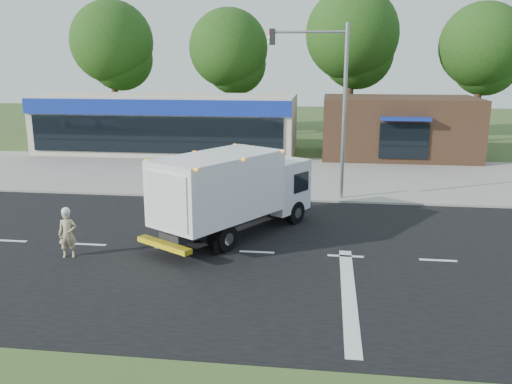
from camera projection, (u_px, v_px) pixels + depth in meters
ground at (257, 252)px, 18.50m from camera, size 120.00×120.00×0.00m
road_asphalt at (257, 252)px, 18.50m from camera, size 60.00×14.00×0.02m
sidewalk at (279, 194)px, 26.38m from camera, size 60.00×2.40×0.12m
parking_apron at (287, 171)px, 31.98m from camera, size 60.00×9.00×0.02m
lane_markings at (294, 269)px, 17.02m from camera, size 55.20×7.00×0.01m
ems_box_truck at (233, 188)px, 19.89m from camera, size 5.66×7.24×3.17m
emergency_worker at (68, 233)px, 17.88m from camera, size 0.68×0.54×1.72m
retail_strip_mall at (167, 123)px, 38.36m from camera, size 18.00×6.20×4.00m
brown_storefront at (398, 127)px, 36.37m from camera, size 10.00×6.70×4.00m
traffic_signal_pole at (330, 94)px, 24.35m from camera, size 3.51×0.25×8.00m
background_trees at (291, 47)px, 43.97m from camera, size 36.77×7.39×12.10m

